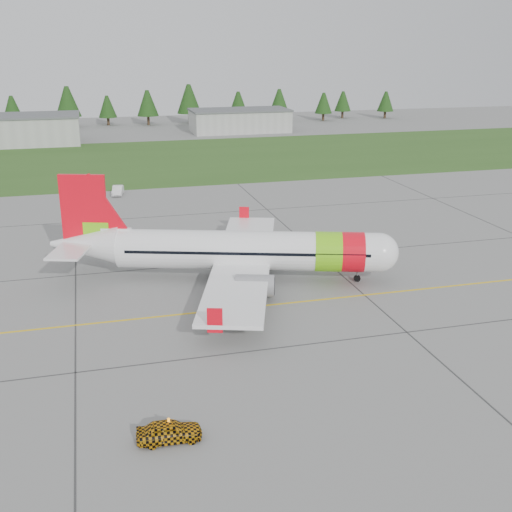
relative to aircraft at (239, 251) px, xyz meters
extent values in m
plane|color=gray|center=(-0.15, -14.85, -2.88)|extent=(320.00, 320.00, 0.00)
cylinder|color=white|center=(0.76, -0.25, 0.04)|extent=(24.40, 11.04, 3.67)
sphere|color=white|center=(12.39, -4.02, 0.04)|extent=(3.67, 3.67, 3.67)
cone|color=white|center=(-14.01, 4.54, 0.37)|extent=(7.40, 5.52, 3.67)
cube|color=black|center=(12.66, -4.11, 0.37)|extent=(2.19, 2.79, 0.53)
cylinder|color=#78DD10|center=(7.92, -2.57, 0.04)|extent=(3.48, 4.32, 3.75)
cylinder|color=red|center=(10.07, -3.27, 0.04)|extent=(3.13, 4.20, 3.75)
cube|color=white|center=(0.31, -0.10, -0.99)|extent=(14.21, 30.23, 0.34)
cube|color=red|center=(4.03, 14.42, -0.48)|extent=(1.13, 0.51, 1.88)
cube|color=red|center=(-5.20, -14.04, -0.48)|extent=(1.13, 0.51, 1.88)
cylinder|color=gray|center=(3.25, 4.38, -1.51)|extent=(3.83, 2.92, 1.98)
cylinder|color=gray|center=(0.06, -5.46, -1.51)|extent=(3.83, 2.92, 1.98)
cube|color=red|center=(-13.83, 4.49, 3.52)|extent=(4.22, 1.66, 7.15)
cube|color=#78DD10|center=(-12.84, 4.17, 1.45)|extent=(2.45, 1.13, 2.26)
cube|color=white|center=(-14.45, 4.69, 0.60)|extent=(6.20, 11.22, 0.21)
cylinder|color=slate|center=(10.60, -3.44, -2.22)|extent=(0.17, 0.17, 1.32)
cylinder|color=black|center=(10.60, -3.44, -2.56)|extent=(0.69, 0.45, 0.64)
cylinder|color=slate|center=(0.23, 2.69, -1.98)|extent=(0.21, 0.21, 1.79)
cylinder|color=black|center=(-0.13, 2.81, -2.39)|extent=(1.06, 0.70, 0.98)
cylinder|color=slate|center=(-1.40, -2.32, -1.98)|extent=(0.21, 0.21, 1.79)
cylinder|color=black|center=(-1.75, -2.20, -2.39)|extent=(1.06, 0.70, 0.98)
imported|color=orange|center=(-9.96, -24.39, -1.02)|extent=(1.32, 1.54, 3.70)
imported|color=silver|center=(-9.09, 39.31, -0.82)|extent=(1.63, 1.57, 4.11)
cube|color=#30561E|center=(-0.15, 67.15, -2.86)|extent=(320.00, 50.00, 0.03)
cube|color=gold|center=(-0.15, -6.85, -2.86)|extent=(120.00, 0.25, 0.02)
cube|color=#A8A8A3|center=(-30.15, 95.15, 0.12)|extent=(32.00, 14.00, 6.00)
cube|color=#A8A8A3|center=(24.85, 103.15, -0.28)|extent=(24.00, 12.00, 5.20)
camera|label=1|loc=(-13.24, -55.79, 18.63)|focal=45.00mm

